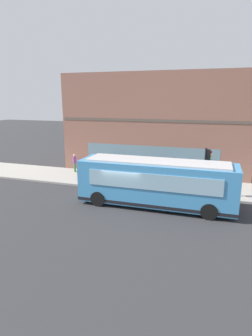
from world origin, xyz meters
The scene contains 11 objects.
ground centered at (0.00, 0.00, 0.00)m, with size 120.00×120.00×0.00m, color #2D2D30.
sidewalk_curb centered at (4.89, 0.00, 0.07)m, with size 4.57×40.00×0.15m, color #9E9991.
building_corner centered at (10.46, 0.00, 4.56)m, with size 6.65×17.06×9.13m.
city_bus_nearside centered at (0.37, -1.99, 1.55)m, with size 2.61×10.04×3.07m.
traffic_light_near_corner centered at (2.99, -5.03, 2.54)m, with size 0.32×0.49×3.43m.
fire_hydrant centered at (4.97, -3.35, 0.51)m, with size 0.35×0.35×0.74m.
pedestrian_walking_along_curb centered at (4.45, -0.97, 1.07)m, with size 0.32×0.32×1.62m.
pedestrian_by_light_pole centered at (6.48, 2.95, 1.07)m, with size 0.32×0.32×1.61m.
pedestrian_near_building_entrance centered at (6.12, 6.93, 1.12)m, with size 0.32×0.32×1.69m.
pedestrian_near_hydrant centered at (4.98, 0.63, 1.18)m, with size 0.32×0.32×1.78m.
newspaper_vending_box centered at (4.14, -2.08, 0.60)m, with size 0.44×0.43×0.90m.
Camera 1 is at (-16.61, -5.39, 6.91)m, focal length 29.76 mm.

